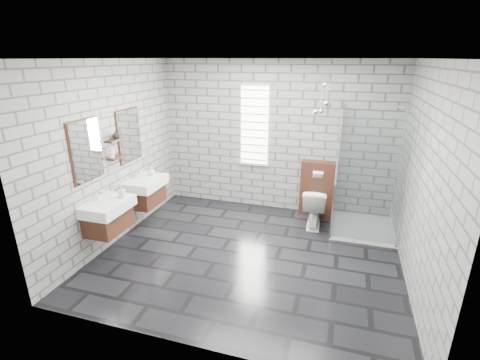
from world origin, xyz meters
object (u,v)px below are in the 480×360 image
at_px(vanity_left, 105,207).
at_px(cistern_panel, 317,188).
at_px(toilet, 314,207).
at_px(vanity_right, 144,184).
at_px(shower_enclosure, 359,204).

height_order(vanity_left, cistern_panel, vanity_left).
height_order(cistern_panel, toilet, cistern_panel).
bearing_deg(vanity_left, cistern_panel, 40.09).
xyz_separation_m(vanity_left, vanity_right, (0.00, 0.98, 0.00)).
bearing_deg(shower_enclosure, vanity_right, -167.11).
xyz_separation_m(cistern_panel, toilet, (0.00, -0.46, -0.16)).
bearing_deg(vanity_right, cistern_panel, 25.60).
height_order(vanity_right, shower_enclosure, shower_enclosure).
bearing_deg(shower_enclosure, cistern_panel, 143.59).
relative_size(vanity_left, shower_enclosure, 0.77).
distance_m(vanity_left, cistern_panel, 3.55).
bearing_deg(vanity_left, shower_enclosure, 27.34).
bearing_deg(toilet, shower_enclosure, 172.62).
distance_m(cistern_panel, shower_enclosure, 0.87).
height_order(cistern_panel, shower_enclosure, shower_enclosure).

